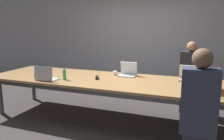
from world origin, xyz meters
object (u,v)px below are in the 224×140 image
object	(u,v)px
cup_near_right	(222,92)
laptop_far_center	(128,72)
cup_near_left	(36,76)
bottle_near_left	(64,75)
person_near_right	(198,112)
cup_far_center	(115,73)
person_far_right	(190,79)
stapler	(97,77)
laptop_near_left	(46,76)
laptop_near_right	(202,89)
laptop_far_right	(189,76)

from	to	relation	value
cup_near_right	laptop_far_center	xyz separation A→B (m)	(-1.53, 0.77, 0.02)
cup_near_left	cup_near_right	world-z (taller)	cup_near_right
bottle_near_left	person_near_right	size ratio (longest dim) A/B	0.15
person_near_right	laptop_far_center	xyz separation A→B (m)	(-1.24, 1.34, 0.13)
person_near_right	cup_far_center	world-z (taller)	person_near_right
bottle_near_left	person_far_right	size ratio (longest dim) A/B	0.15
cup_near_left	person_near_right	size ratio (longest dim) A/B	0.07
laptop_far_center	stapler	bearing A→B (deg)	-134.63
laptop_near_left	bottle_near_left	xyz separation A→B (m)	(0.27, 0.17, 0.02)
laptop_near_left	cup_near_right	world-z (taller)	laptop_near_left
laptop_near_right	cup_far_center	bearing A→B (deg)	-26.93
laptop_far_right	laptop_far_center	world-z (taller)	same
laptop_near_right	stapler	bearing A→B (deg)	-11.97
laptop_near_left	laptop_near_right	distance (m)	2.50
bottle_near_left	person_near_right	world-z (taller)	person_near_right
cup_near_left	laptop_far_right	distance (m)	2.70
person_near_right	stapler	xyz separation A→B (m)	(-1.68, 0.89, 0.08)
laptop_near_left	cup_near_right	bearing A→B (deg)	-177.91
laptop_near_left	cup_far_center	bearing A→B (deg)	-139.29
laptop_far_right	person_far_right	world-z (taller)	person_far_right
person_near_right	stapler	size ratio (longest dim) A/B	9.21
cup_far_center	laptop_near_left	bearing A→B (deg)	-139.29
person_far_right	cup_far_center	world-z (taller)	person_far_right
cup_near_right	laptop_far_center	world-z (taller)	laptop_far_center
person_near_right	cup_near_left	bearing A→B (deg)	-11.06
laptop_near_left	cup_near_left	size ratio (longest dim) A/B	3.70
cup_near_left	cup_far_center	size ratio (longest dim) A/B	1.22
bottle_near_left	laptop_far_right	size ratio (longest dim) A/B	0.61
bottle_near_left	laptop_near_right	xyz separation A→B (m)	(2.23, -0.11, -0.01)
bottle_near_left	stapler	bearing A→B (deg)	26.27
bottle_near_left	laptop_near_right	size ratio (longest dim) A/B	0.64
bottle_near_left	cup_far_center	distance (m)	0.97
bottle_near_left	cup_near_right	distance (m)	2.49
person_far_right	person_near_right	size ratio (longest dim) A/B	0.98
bottle_near_left	cup_near_right	size ratio (longest dim) A/B	2.02
laptop_far_center	cup_far_center	distance (m)	0.26
cup_far_center	person_near_right	bearing A→B (deg)	-41.08
laptop_near_left	stapler	world-z (taller)	laptop_near_left
bottle_near_left	person_far_right	world-z (taller)	person_far_right
cup_near_left	laptop_near_left	bearing A→B (deg)	-14.44
laptop_far_right	stapler	xyz separation A→B (m)	(-1.54, -0.48, -0.05)
laptop_near_left	cup_near_right	xyz separation A→B (m)	(2.76, 0.10, -0.02)
person_near_right	laptop_near_right	bearing A→B (deg)	-94.22
cup_far_center	stapler	size ratio (longest dim) A/B	0.52
laptop_near_left	cup_near_right	distance (m)	2.76
cup_near_left	laptop_far_center	bearing A→B (deg)	28.75
person_far_right	cup_near_left	bearing A→B (deg)	-152.76
laptop_far_center	stapler	xyz separation A→B (m)	(-0.44, -0.45, -0.05)
person_near_right	cup_far_center	bearing A→B (deg)	-41.08
person_near_right	laptop_far_center	bearing A→B (deg)	-47.19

